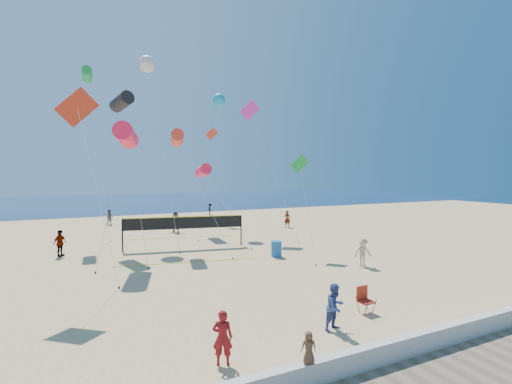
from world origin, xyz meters
name	(u,v)px	position (x,y,z in m)	size (l,w,h in m)	color
ground	(289,328)	(0.00, 0.00, 0.00)	(120.00, 120.00, 0.00)	tan
ocean	(134,201)	(0.00, 62.00, 0.01)	(140.00, 50.00, 0.03)	navy
seawall	(345,363)	(0.00, -3.00, 0.30)	(32.00, 0.30, 0.60)	silver
woman	(222,337)	(-2.84, -1.20, 0.78)	(0.57, 0.37, 1.57)	maroon
toddler	(309,347)	(-1.18, -3.03, 1.01)	(0.40, 0.26, 0.81)	brown
bystander_a	(335,307)	(1.39, -0.75, 0.80)	(0.78, 0.61, 1.61)	navy
bystander_b	(363,252)	(7.93, 5.22, 0.83)	(1.07, 0.62, 1.66)	tan
far_person_0	(60,243)	(-8.39, 15.23, 0.86)	(1.01, 0.42, 1.73)	gray
far_person_1	(176,222)	(0.28, 21.35, 0.93)	(1.73, 0.55, 1.86)	gray
far_person_2	(287,219)	(11.12, 19.73, 0.86)	(0.63, 0.41, 1.72)	gray
far_person_3	(110,217)	(-5.13, 28.85, 0.80)	(0.78, 0.60, 1.60)	gray
far_person_4	(210,209)	(7.14, 33.26, 0.73)	(0.94, 0.54, 1.46)	gray
camp_chair	(364,298)	(3.36, 0.01, 0.57)	(0.57, 0.69, 1.11)	#A02412
trash_barrel	(276,249)	(4.44, 9.36, 0.51)	(0.68, 0.68, 1.01)	#18599E
volleyball_net	(184,226)	(-0.45, 14.43, 1.57)	(9.98, 9.85, 2.30)	black
kite_0	(126,136)	(-4.36, 12.89, 7.77)	(2.80, 4.38, 8.53)	#FF1C46
kite_1	(122,102)	(-4.29, 18.19, 10.88)	(1.78, 9.81, 11.57)	black
kite_2	(177,138)	(-0.75, 14.99, 7.98)	(3.03, 6.27, 8.57)	red
kite_3	(79,114)	(-6.74, 8.08, 8.17)	(2.62, 1.43, 9.45)	red
kite_4	(300,169)	(6.51, 9.83, 5.68)	(1.75, 3.77, 6.76)	green
kite_5	(252,116)	(6.52, 18.12, 10.58)	(2.79, 5.83, 12.06)	#E931BD
kite_6	(147,64)	(-2.02, 21.37, 14.92)	(1.81, 9.35, 15.65)	silver
kite_7	(219,100)	(4.82, 22.21, 12.60)	(4.45, 6.58, 13.24)	#168FCE
kite_8	(87,75)	(-6.75, 22.57, 13.79)	(1.96, 4.61, 14.34)	green
kite_9	(213,140)	(5.75, 27.16, 9.23)	(1.46, 6.84, 10.70)	red
kite_10	(203,171)	(2.48, 19.77, 5.66)	(1.86, 9.13, 6.31)	#FF1C46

